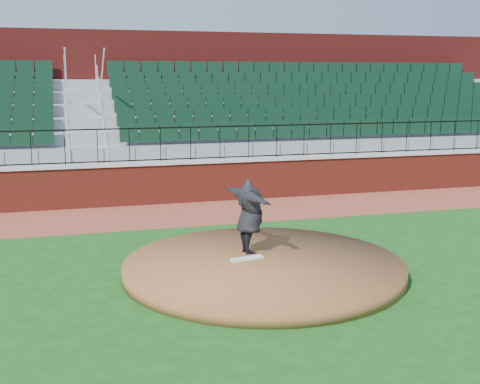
# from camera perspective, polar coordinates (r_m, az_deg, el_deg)

# --- Properties ---
(ground) EXTENTS (90.00, 90.00, 0.00)m
(ground) POSITION_cam_1_polar(r_m,az_deg,el_deg) (12.56, 1.88, -7.06)
(ground) COLOR #144915
(ground) RESTS_ON ground
(warning_track) EXTENTS (34.00, 3.20, 0.01)m
(warning_track) POSITION_cam_1_polar(r_m,az_deg,el_deg) (17.61, -3.47, -1.88)
(warning_track) COLOR brown
(warning_track) RESTS_ON ground
(field_wall) EXTENTS (34.00, 0.35, 1.20)m
(field_wall) POSITION_cam_1_polar(r_m,az_deg,el_deg) (19.03, -4.52, 0.87)
(field_wall) COLOR maroon
(field_wall) RESTS_ON ground
(wall_cap) EXTENTS (34.00, 0.45, 0.10)m
(wall_cap) POSITION_cam_1_polar(r_m,az_deg,el_deg) (18.93, -4.55, 2.81)
(wall_cap) COLOR #B7B7B7
(wall_cap) RESTS_ON field_wall
(wall_railing) EXTENTS (34.00, 0.05, 1.00)m
(wall_railing) POSITION_cam_1_polar(r_m,az_deg,el_deg) (18.86, -4.58, 4.46)
(wall_railing) COLOR black
(wall_railing) RESTS_ON wall_cap
(seating_stands) EXTENTS (34.00, 5.10, 4.60)m
(seating_stands) POSITION_cam_1_polar(r_m,az_deg,el_deg) (21.49, -6.03, 6.53)
(seating_stands) COLOR gray
(seating_stands) RESTS_ON ground
(concourse_wall) EXTENTS (34.00, 0.50, 5.50)m
(concourse_wall) POSITION_cam_1_polar(r_m,az_deg,el_deg) (24.22, -7.21, 8.03)
(concourse_wall) COLOR maroon
(concourse_wall) RESTS_ON ground
(pitchers_mound) EXTENTS (5.50, 5.50, 0.25)m
(pitchers_mound) POSITION_cam_1_polar(r_m,az_deg,el_deg) (12.23, 2.18, -6.95)
(pitchers_mound) COLOR brown
(pitchers_mound) RESTS_ON ground
(pitching_rubber) EXTENTS (0.69, 0.31, 0.04)m
(pitching_rubber) POSITION_cam_1_polar(r_m,az_deg,el_deg) (12.27, 0.65, -6.15)
(pitching_rubber) COLOR white
(pitching_rubber) RESTS_ON pitchers_mound
(pitcher) EXTENTS (0.82, 1.95, 1.54)m
(pitcher) POSITION_cam_1_polar(r_m,az_deg,el_deg) (12.54, 0.88, -2.25)
(pitcher) COLOR black
(pitcher) RESTS_ON pitchers_mound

